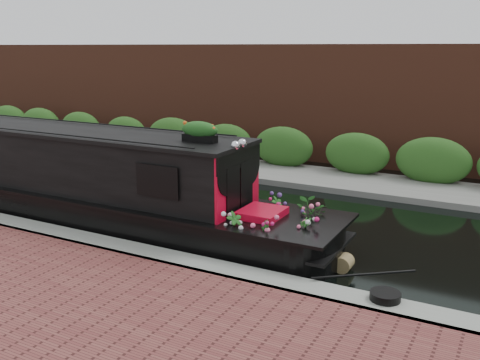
% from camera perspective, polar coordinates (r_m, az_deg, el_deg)
% --- Properties ---
extents(ground, '(80.00, 80.00, 0.00)m').
position_cam_1_polar(ground, '(13.19, -4.16, -3.26)').
color(ground, black).
rests_on(ground, ground).
extents(near_bank_coping, '(40.00, 0.60, 0.50)m').
position_cam_1_polar(near_bank_coping, '(10.72, -13.72, -7.81)').
color(near_bank_coping, gray).
rests_on(near_bank_coping, ground).
extents(far_bank_path, '(40.00, 2.40, 0.34)m').
position_cam_1_polar(far_bank_path, '(16.75, 3.55, 0.50)').
color(far_bank_path, slate).
rests_on(far_bank_path, ground).
extents(far_hedge, '(40.00, 1.10, 2.80)m').
position_cam_1_polar(far_hedge, '(17.55, 4.78, 1.11)').
color(far_hedge, '#29571D').
rests_on(far_hedge, ground).
extents(far_brick_wall, '(40.00, 1.00, 8.00)m').
position_cam_1_polar(far_brick_wall, '(19.46, 7.26, 2.32)').
color(far_brick_wall, brown).
rests_on(far_brick_wall, ground).
extents(narrowboat, '(11.56, 2.07, 2.72)m').
position_cam_1_polar(narrowboat, '(12.70, -16.08, -0.69)').
color(narrowboat, black).
rests_on(narrowboat, ground).
extents(rope_fender, '(0.30, 0.33, 0.30)m').
position_cam_1_polar(rope_fender, '(9.85, 11.03, -8.71)').
color(rope_fender, olive).
rests_on(rope_fender, ground).
extents(coiled_mooring_rope, '(0.46, 0.46, 0.12)m').
position_cam_1_polar(coiled_mooring_rope, '(8.41, 15.23, -11.86)').
color(coiled_mooring_rope, black).
rests_on(coiled_mooring_rope, near_bank_coping).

